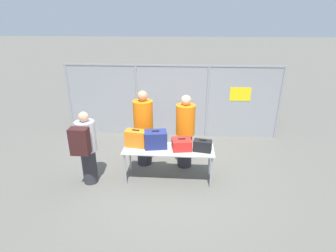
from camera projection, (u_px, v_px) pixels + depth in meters
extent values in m
plane|color=#605E56|center=(165.00, 176.00, 6.06)|extent=(120.00, 120.00, 0.00)
cylinder|color=gray|center=(70.00, 99.00, 8.07)|extent=(0.07, 0.07, 2.18)
cylinder|color=gray|center=(137.00, 101.00, 7.92)|extent=(0.07, 0.07, 2.18)
cylinder|color=gray|center=(207.00, 102.00, 7.78)|extent=(0.07, 0.07, 2.18)
cylinder|color=gray|center=(280.00, 104.00, 7.64)|extent=(0.07, 0.07, 2.18)
cube|color=gray|center=(172.00, 101.00, 7.85)|extent=(6.32, 0.01, 2.18)
cube|color=gray|center=(172.00, 66.00, 7.46)|extent=(6.32, 0.04, 0.04)
cube|color=yellow|center=(240.00, 94.00, 7.61)|extent=(0.60, 0.01, 0.40)
cube|color=#B2B2AD|center=(169.00, 149.00, 5.66)|extent=(1.95, 0.66, 0.02)
cylinder|color=#99999E|center=(125.00, 169.00, 5.62)|extent=(0.04, 0.04, 0.74)
cylinder|color=#99999E|center=(211.00, 173.00, 5.50)|extent=(0.04, 0.04, 0.74)
cylinder|color=#99999E|center=(130.00, 157.00, 6.12)|extent=(0.04, 0.04, 0.74)
cylinder|color=#99999E|center=(209.00, 160.00, 5.99)|extent=(0.04, 0.04, 0.74)
cube|color=orange|center=(136.00, 138.00, 5.71)|extent=(0.48, 0.31, 0.37)
cube|color=black|center=(136.00, 130.00, 5.64)|extent=(0.16, 0.05, 0.02)
cube|color=navy|center=(156.00, 139.00, 5.66)|extent=(0.53, 0.41, 0.37)
cube|color=black|center=(155.00, 131.00, 5.59)|extent=(0.16, 0.05, 0.02)
cube|color=red|center=(182.00, 144.00, 5.60)|extent=(0.46, 0.42, 0.23)
cube|color=black|center=(182.00, 139.00, 5.56)|extent=(0.16, 0.05, 0.02)
cube|color=black|center=(203.00, 146.00, 5.52)|extent=(0.41, 0.27, 0.24)
cube|color=black|center=(203.00, 140.00, 5.47)|extent=(0.15, 0.05, 0.02)
cylinder|color=#2D2D33|center=(90.00, 166.00, 5.70)|extent=(0.31, 0.31, 0.78)
cylinder|color=#B2B2B7|center=(86.00, 136.00, 5.43)|extent=(0.41, 0.41, 0.65)
sphere|color=tan|center=(83.00, 117.00, 5.27)|extent=(0.21, 0.21, 0.21)
cube|color=#381919|center=(80.00, 141.00, 5.13)|extent=(0.37, 0.22, 0.55)
cylinder|color=#2D2D33|center=(185.00, 150.00, 6.34)|extent=(0.34, 0.34, 0.85)
cylinder|color=orange|center=(186.00, 120.00, 6.05)|extent=(0.44, 0.44, 0.71)
sphere|color=tan|center=(186.00, 100.00, 5.88)|extent=(0.23, 0.23, 0.23)
cylinder|color=#2D2D33|center=(144.00, 147.00, 6.44)|extent=(0.35, 0.35, 0.89)
cylinder|color=orange|center=(143.00, 116.00, 6.14)|extent=(0.46, 0.46, 0.74)
sphere|color=#A57A5B|center=(142.00, 96.00, 5.96)|extent=(0.24, 0.24, 0.24)
cube|color=silver|center=(223.00, 104.00, 9.76)|extent=(3.11, 1.60, 0.55)
sphere|color=black|center=(210.00, 115.00, 9.05)|extent=(0.61, 0.61, 0.61)
sphere|color=black|center=(207.00, 101.00, 10.65)|extent=(0.61, 0.61, 0.61)
cylinder|color=#59595B|center=(167.00, 109.00, 9.99)|extent=(1.09, 0.06, 0.06)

